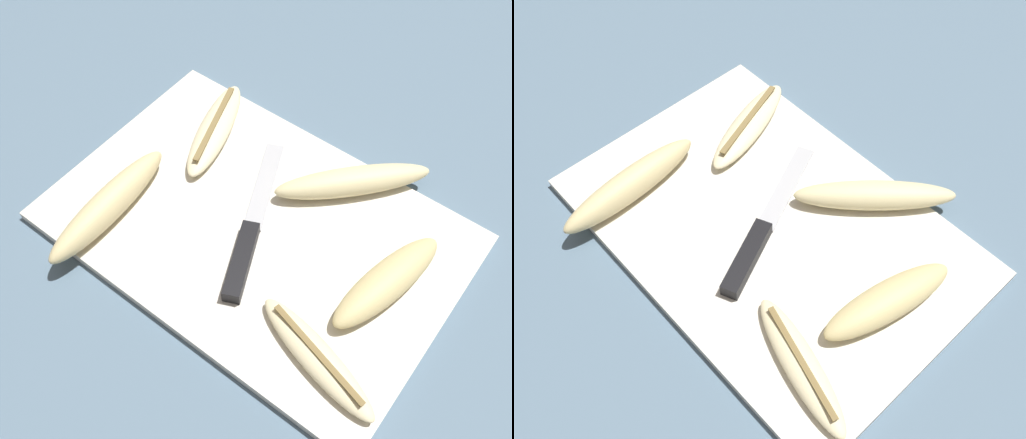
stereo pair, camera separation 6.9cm
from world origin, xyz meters
The scene contains 8 objects.
ground_plane centered at (0.00, 0.00, 0.00)m, with size 4.00×4.00×0.00m, color slate.
cutting_board centered at (0.00, 0.00, 0.01)m, with size 0.47×0.31×0.01m.
knife centered at (0.01, -0.03, 0.02)m, with size 0.11×0.22×0.02m.
banana_mellow_near centered at (-0.14, -0.09, 0.03)m, with size 0.05×0.19×0.04m.
banana_spotted_left centered at (0.16, 0.02, 0.03)m, with size 0.07×0.16×0.03m.
banana_pale_long centered at (-0.13, 0.08, 0.02)m, with size 0.09×0.17×0.02m.
banana_soft_right centered at (0.06, 0.11, 0.03)m, with size 0.16×0.17×0.03m.
banana_cream_curved centered at (0.15, -0.10, 0.02)m, with size 0.16×0.08×0.02m.
Camera 1 is at (0.24, -0.31, 0.59)m, focal length 42.00 mm.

